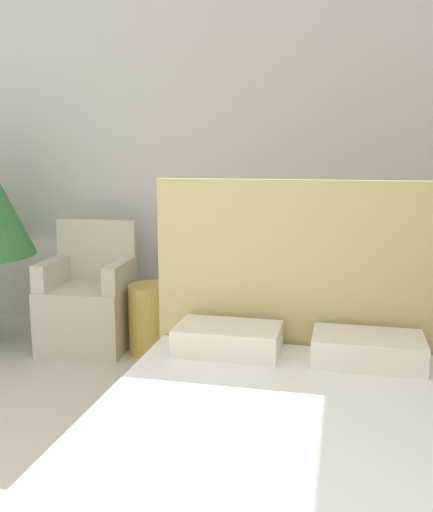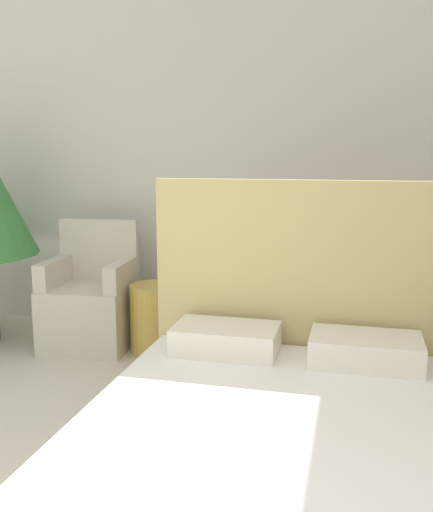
{
  "view_description": "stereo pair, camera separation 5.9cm",
  "coord_description": "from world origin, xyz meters",
  "views": [
    {
      "loc": [
        0.93,
        -0.81,
        1.46
      ],
      "look_at": [
        0.15,
        2.6,
        0.82
      ],
      "focal_mm": 40.0,
      "sensor_mm": 36.0,
      "label": 1
    },
    {
      "loc": [
        0.99,
        -0.8,
        1.46
      ],
      "look_at": [
        0.15,
        2.6,
        0.82
      ],
      "focal_mm": 40.0,
      "sensor_mm": 36.0,
      "label": 2
    }
  ],
  "objects": [
    {
      "name": "wall_back",
      "position": [
        0.0,
        3.63,
        1.45
      ],
      "size": [
        10.0,
        0.06,
        2.9
      ],
      "color": "silver",
      "rests_on": "ground_plane"
    },
    {
      "name": "bed",
      "position": [
        0.71,
        1.28,
        0.26
      ],
      "size": [
        1.58,
        2.03,
        1.32
      ],
      "color": "#8C7A5B",
      "rests_on": "ground_plane"
    },
    {
      "name": "armchair_near_window_left",
      "position": [
        -0.94,
        3.01,
        0.31
      ],
      "size": [
        0.66,
        0.61,
        0.94
      ],
      "rotation": [
        0.0,
        0.0,
        0.07
      ],
      "color": "beige",
      "rests_on": "ground_plane"
    },
    {
      "name": "armchair_near_window_right",
      "position": [
        0.11,
        3.01,
        0.31
      ],
      "size": [
        0.67,
        0.62,
        0.94
      ],
      "rotation": [
        0.0,
        0.0,
        -0.09
      ],
      "color": "beige",
      "rests_on": "ground_plane"
    },
    {
      "name": "side_table",
      "position": [
        -0.42,
        3.01,
        0.25
      ],
      "size": [
        0.38,
        0.38,
        0.51
      ],
      "color": "gold",
      "rests_on": "ground_plane"
    }
  ]
}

